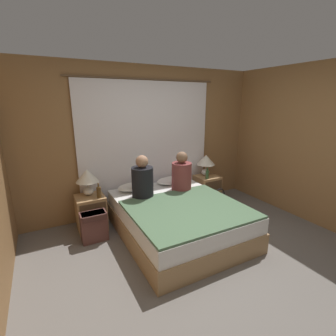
% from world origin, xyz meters
% --- Properties ---
extents(ground_plane, '(16.00, 16.00, 0.00)m').
position_xyz_m(ground_plane, '(0.00, 0.00, 0.00)').
color(ground_plane, '#66605B').
extents(wall_back, '(4.36, 0.06, 2.50)m').
position_xyz_m(wall_back, '(0.00, 1.90, 1.25)').
color(wall_back, olive).
rests_on(wall_back, ground_plane).
extents(wall_right, '(0.06, 3.86, 2.50)m').
position_xyz_m(wall_right, '(2.15, 0.00, 1.25)').
color(wall_right, olive).
rests_on(wall_right, ground_plane).
extents(curtain_panel, '(2.58, 0.02, 2.28)m').
position_xyz_m(curtain_panel, '(0.00, 1.84, 1.14)').
color(curtain_panel, white).
rests_on(curtain_panel, ground_plane).
extents(bed, '(1.58, 1.97, 0.50)m').
position_xyz_m(bed, '(0.00, 0.80, 0.25)').
color(bed, '#99754C').
rests_on(bed, ground_plane).
extents(nightstand_left, '(0.42, 0.41, 0.53)m').
position_xyz_m(nightstand_left, '(-1.10, 1.55, 0.27)').
color(nightstand_left, '#A87F51').
rests_on(nightstand_left, ground_plane).
extents(nightstand_right, '(0.42, 0.41, 0.53)m').
position_xyz_m(nightstand_right, '(1.10, 1.55, 0.27)').
color(nightstand_right, '#A87F51').
rests_on(nightstand_right, ground_plane).
extents(lamp_left, '(0.34, 0.34, 0.40)m').
position_xyz_m(lamp_left, '(-1.10, 1.62, 0.81)').
color(lamp_left, silver).
rests_on(lamp_left, nightstand_left).
extents(lamp_right, '(0.34, 0.34, 0.40)m').
position_xyz_m(lamp_right, '(1.10, 1.62, 0.81)').
color(lamp_right, silver).
rests_on(lamp_right, nightstand_right).
extents(pillow_left, '(0.60, 0.33, 0.12)m').
position_xyz_m(pillow_left, '(-0.35, 1.58, 0.56)').
color(pillow_left, white).
rests_on(pillow_left, bed).
extents(pillow_right, '(0.60, 0.33, 0.12)m').
position_xyz_m(pillow_right, '(0.35, 1.58, 0.56)').
color(pillow_right, white).
rests_on(pillow_right, bed).
extents(blanket_on_bed, '(1.52, 1.35, 0.03)m').
position_xyz_m(blanket_on_bed, '(0.00, 0.52, 0.51)').
color(blanket_on_bed, '#4C6B4C').
rests_on(blanket_on_bed, bed).
extents(person_left_in_bed, '(0.33, 0.33, 0.66)m').
position_xyz_m(person_left_in_bed, '(-0.37, 1.23, 0.77)').
color(person_left_in_bed, black).
rests_on(person_left_in_bed, bed).
extents(person_right_in_bed, '(0.32, 0.32, 0.65)m').
position_xyz_m(person_right_in_bed, '(0.32, 1.23, 0.77)').
color(person_right_in_bed, brown).
rests_on(person_right_in_bed, bed).
extents(beer_bottle_on_left_stand, '(0.07, 0.07, 0.22)m').
position_xyz_m(beer_bottle_on_left_stand, '(-0.98, 1.43, 0.62)').
color(beer_bottle_on_left_stand, '#513819').
rests_on(beer_bottle_on_left_stand, nightstand_left).
extents(beer_bottle_on_right_stand, '(0.06, 0.06, 0.21)m').
position_xyz_m(beer_bottle_on_right_stand, '(1.00, 1.43, 0.61)').
color(beer_bottle_on_right_stand, '#2D4C28').
rests_on(beer_bottle_on_right_stand, nightstand_right).
extents(backpack_on_floor, '(0.35, 0.22, 0.43)m').
position_xyz_m(backpack_on_floor, '(-1.13, 1.19, 0.24)').
color(backpack_on_floor, brown).
rests_on(backpack_on_floor, ground_plane).
extents(handbag_on_floor, '(0.30, 0.19, 0.41)m').
position_xyz_m(handbag_on_floor, '(1.09, 1.16, 0.14)').
color(handbag_on_floor, black).
rests_on(handbag_on_floor, ground_plane).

